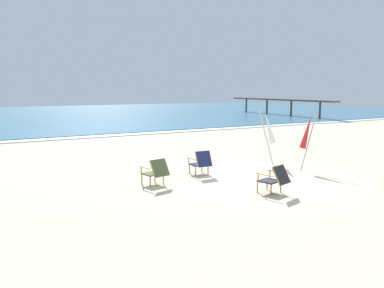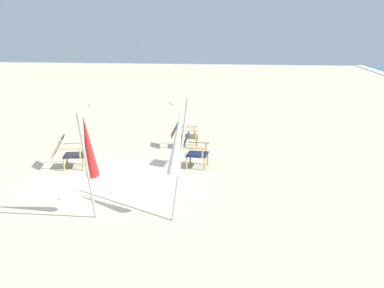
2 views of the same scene
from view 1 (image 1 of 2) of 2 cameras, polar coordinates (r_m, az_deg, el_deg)
The scene contains 9 objects.
ground_plane at distance 11.74m, azimuth 10.75°, elevation -5.43°, with size 80.00×80.00×0.00m, color beige.
sea at distance 42.69m, azimuth -19.12°, elevation 4.29°, with size 80.00×40.00×0.10m, color teal.
surf_band at distance 23.04m, azimuth -10.23°, elevation 1.43°, with size 80.00×1.10×0.06m, color white.
beach_chair_front_left at distance 10.22m, azimuth 12.49°, elevation -5.12°, with size 0.76×0.89×0.78m.
beach_chair_mid_center at distance 10.89m, azimuth -5.54°, elevation -4.13°, with size 0.72×0.86×0.78m.
beach_chair_back_left at distance 12.15m, azimuth 1.37°, elevation -2.75°, with size 0.61×0.73×0.81m.
umbrella_furled_red at distance 13.34m, azimuth 17.11°, elevation 1.71°, with size 0.83×0.29×2.00m.
umbrella_furled_white at distance 13.99m, azimuth 11.64°, elevation 2.33°, with size 0.69×0.37×2.05m.
pier_distant at distance 40.38m, azimuth 13.09°, elevation 6.48°, with size 0.90×14.81×1.73m.
Camera 1 is at (-7.34, -8.73, 2.78)m, focal length 35.00 mm.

